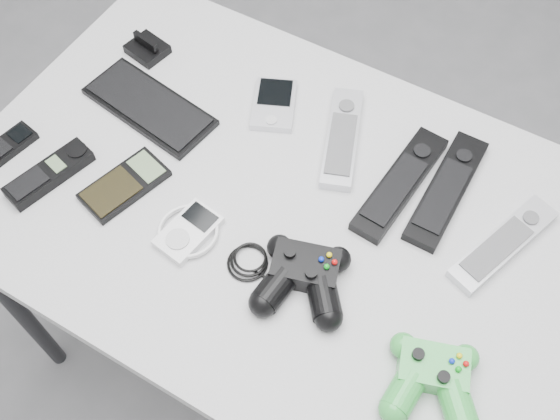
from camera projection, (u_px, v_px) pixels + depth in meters
The scene contains 15 objects.
floor at pixel (271, 337), 1.80m from camera, with size 3.50×3.50×0.00m, color slate.
desk at pixel (284, 224), 1.19m from camera, with size 1.14×0.73×0.76m.
pda_keyboard at pixel (149, 106), 1.23m from camera, with size 0.26×0.11×0.02m, color black.
dock_bracket at pixel (147, 45), 1.30m from camera, with size 0.07×0.06×0.04m, color black.
pda at pixel (274, 104), 1.24m from camera, with size 0.08×0.12×0.02m, color silver.
remote_silver_a at pixel (342, 137), 1.19m from camera, with size 0.06×0.22×0.02m, color silver.
remote_black_a at pixel (400, 183), 1.14m from camera, with size 0.06×0.25×0.03m, color black.
remote_black_b at pixel (447, 189), 1.13m from camera, with size 0.06×0.25×0.02m, color black.
remote_silver_b at pixel (504, 243), 1.08m from camera, with size 0.05×0.22×0.02m, color silver.
mobile_phone at pixel (8, 145), 1.18m from camera, with size 0.05×0.10×0.02m, color black.
cordless_handset at pixel (49, 173), 1.15m from camera, with size 0.05×0.16×0.03m, color black.
calculator at pixel (124, 184), 1.14m from camera, with size 0.08×0.15×0.02m, color black.
mp3_player at pixel (188, 231), 1.09m from camera, with size 0.10×0.11×0.02m, color silver.
controller_black at pixel (303, 275), 1.03m from camera, with size 0.25×0.16×0.05m, color black, non-canonical shape.
controller_green at pixel (432, 377), 0.95m from camera, with size 0.14×0.15×0.05m, color green, non-canonical shape.
Camera 1 is at (0.34, -0.54, 1.72)m, focal length 42.00 mm.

